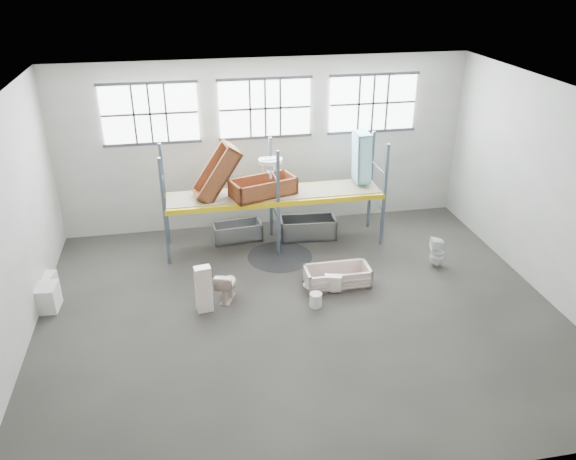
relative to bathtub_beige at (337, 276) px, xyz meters
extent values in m
cube|color=#48443E|center=(-1.16, -0.97, -0.29)|extent=(12.00, 10.00, 0.10)
cube|color=silver|center=(-1.16, -0.97, 4.81)|extent=(12.00, 10.00, 0.10)
cube|color=#A7A69A|center=(-1.16, 4.08, 2.26)|extent=(12.00, 0.10, 5.00)
cube|color=#B8B6AB|center=(-1.16, -6.02, 2.26)|extent=(12.00, 0.10, 5.00)
cube|color=#BAB8AD|center=(-7.21, -0.97, 2.26)|extent=(0.10, 10.00, 5.00)
cube|color=#A5A49A|center=(4.89, -0.97, 2.26)|extent=(0.10, 10.00, 5.00)
cube|color=white|center=(-4.36, 3.97, 3.36)|extent=(2.60, 0.04, 1.60)
cube|color=white|center=(-1.16, 3.97, 3.36)|extent=(2.60, 0.04, 1.60)
cube|color=white|center=(2.04, 3.97, 3.36)|extent=(2.60, 0.04, 1.60)
cube|color=slate|center=(-4.16, 1.93, 1.26)|extent=(0.08, 0.08, 3.00)
cube|color=slate|center=(-4.16, 3.13, 1.26)|extent=(0.08, 0.08, 3.00)
cube|color=slate|center=(-1.16, 1.93, 1.26)|extent=(0.08, 0.08, 3.00)
cube|color=slate|center=(-1.16, 3.13, 1.26)|extent=(0.08, 0.08, 3.00)
cube|color=slate|center=(1.84, 1.93, 1.26)|extent=(0.08, 0.08, 3.00)
cube|color=slate|center=(1.84, 3.13, 1.26)|extent=(0.08, 0.08, 3.00)
cube|color=yellow|center=(-1.16, 1.93, 1.26)|extent=(6.00, 0.10, 0.14)
cube|color=yellow|center=(-1.16, 3.13, 1.26)|extent=(6.00, 0.10, 0.14)
cube|color=gray|center=(-1.16, 2.53, 1.34)|extent=(5.90, 1.10, 0.03)
cylinder|color=black|center=(-1.16, 1.73, -0.24)|extent=(1.80, 1.80, 0.00)
cube|color=beige|center=(-0.20, -0.34, 0.04)|extent=(0.46, 0.30, 0.40)
imported|color=beige|center=(-0.71, -0.24, -0.08)|extent=(0.49, 0.49, 0.16)
imported|color=beige|center=(-2.79, -0.12, 0.15)|extent=(0.68, 0.86, 0.77)
cube|color=beige|center=(-3.35, -0.51, 0.34)|extent=(0.40, 0.29, 1.16)
imported|color=white|center=(2.87, 0.43, 0.17)|extent=(0.44, 0.44, 0.83)
imported|color=white|center=(-1.28, 2.41, 1.85)|extent=(0.69, 0.55, 0.58)
cylinder|color=silver|center=(-0.76, -0.84, -0.07)|extent=(0.38, 0.38, 0.35)
cube|color=silver|center=(-7.09, 0.27, 0.07)|extent=(0.76, 0.67, 0.62)
cube|color=white|center=(-7.24, 0.99, 0.01)|extent=(0.71, 0.71, 0.50)
camera|label=1|loc=(-3.54, -11.83, 7.34)|focal=35.32mm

